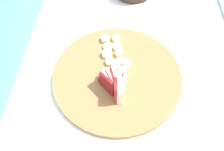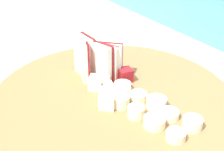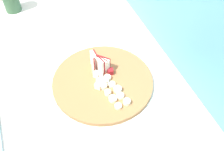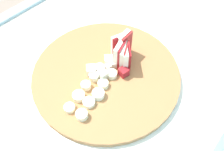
{
  "view_description": "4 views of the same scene",
  "coord_description": "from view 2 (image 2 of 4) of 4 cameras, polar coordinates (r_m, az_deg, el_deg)",
  "views": [
    {
      "loc": [
        -0.33,
        0.06,
        1.37
      ],
      "look_at": [
        -0.02,
        0.07,
        0.9
      ],
      "focal_mm": 33.98,
      "sensor_mm": 36.0,
      "label": 1
    },
    {
      "loc": [
        0.34,
        -0.16,
        1.13
      ],
      "look_at": [
        -0.03,
        0.08,
        0.89
      ],
      "focal_mm": 50.47,
      "sensor_mm": 36.0,
      "label": 2
    },
    {
      "loc": [
        0.59,
        -0.13,
        1.6
      ],
      "look_at": [
        0.0,
        0.09,
        0.89
      ],
      "focal_mm": 42.55,
      "sensor_mm": 36.0,
      "label": 3
    },
    {
      "loc": [
        0.24,
        0.28,
        1.3
      ],
      "look_at": [
        0.0,
        0.08,
        0.88
      ],
      "focal_mm": 35.12,
      "sensor_mm": 36.0,
      "label": 4
    }
  ],
  "objects": [
    {
      "name": "tile_backsplash",
      "position": [
        0.8,
        19.38,
        -11.48
      ],
      "size": [
        2.4,
        0.04,
        1.27
      ],
      "primitive_type": "cube",
      "color": "#4C8EB2",
      "rests_on": "ground"
    },
    {
      "name": "cutting_board",
      "position": [
        0.48,
        -0.14,
        -3.89
      ],
      "size": [
        0.36,
        0.36,
        0.02
      ],
      "primitive_type": "cylinder",
      "color": "olive",
      "rests_on": "tiled_countertop"
    },
    {
      "name": "apple_wedge_fan",
      "position": [
        0.5,
        -2.8,
        2.87
      ],
      "size": [
        0.07,
        0.07,
        0.07
      ],
      "color": "maroon",
      "rests_on": "cutting_board"
    },
    {
      "name": "apple_dice_pile",
      "position": [
        0.47,
        -0.19,
        -1.86
      ],
      "size": [
        0.1,
        0.09,
        0.02
      ],
      "color": "#EFE5CC",
      "rests_on": "cutting_board"
    },
    {
      "name": "banana_slice_rows",
      "position": [
        0.43,
        6.19,
        -5.81
      ],
      "size": [
        0.15,
        0.08,
        0.02
      ],
      "color": "white",
      "rests_on": "cutting_board"
    }
  ]
}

